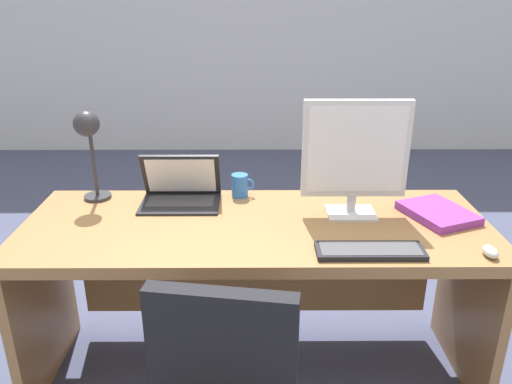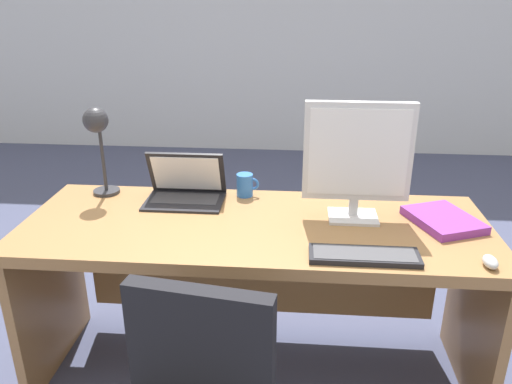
{
  "view_description": "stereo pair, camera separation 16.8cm",
  "coord_description": "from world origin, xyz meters",
  "px_view_note": "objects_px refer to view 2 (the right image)",
  "views": [
    {
      "loc": [
        -0.01,
        -1.85,
        1.62
      ],
      "look_at": [
        0.0,
        0.04,
        0.86
      ],
      "focal_mm": 35.52,
      "sensor_mm": 36.0,
      "label": 1
    },
    {
      "loc": [
        0.16,
        -1.85,
        1.62
      ],
      "look_at": [
        0.0,
        0.04,
        0.86
      ],
      "focal_mm": 35.52,
      "sensor_mm": 36.0,
      "label": 2
    }
  ],
  "objects_px": {
    "laptop": "(186,185)",
    "book": "(443,220)",
    "desk": "(256,258)",
    "monitor": "(358,156)",
    "desk_lamp": "(97,132)",
    "keyboard": "(364,256)",
    "mouse": "(490,262)",
    "coffee_mug": "(245,185)"
  },
  "relations": [
    {
      "from": "laptop",
      "to": "book",
      "type": "bearing_deg",
      "value": -8.94
    },
    {
      "from": "book",
      "to": "laptop",
      "type": "bearing_deg",
      "value": 171.06
    },
    {
      "from": "desk",
      "to": "laptop",
      "type": "height_order",
      "value": "laptop"
    },
    {
      "from": "monitor",
      "to": "desk_lamp",
      "type": "height_order",
      "value": "monitor"
    },
    {
      "from": "book",
      "to": "monitor",
      "type": "bearing_deg",
      "value": 176.42
    },
    {
      "from": "monitor",
      "to": "laptop",
      "type": "bearing_deg",
      "value": 168.48
    },
    {
      "from": "desk_lamp",
      "to": "laptop",
      "type": "bearing_deg",
      "value": -2.08
    },
    {
      "from": "keyboard",
      "to": "mouse",
      "type": "relative_size",
      "value": 4.6
    },
    {
      "from": "monitor",
      "to": "keyboard",
      "type": "relative_size",
      "value": 1.25
    },
    {
      "from": "monitor",
      "to": "coffee_mug",
      "type": "height_order",
      "value": "monitor"
    },
    {
      "from": "monitor",
      "to": "book",
      "type": "distance_m",
      "value": 0.44
    },
    {
      "from": "monitor",
      "to": "laptop",
      "type": "height_order",
      "value": "monitor"
    },
    {
      "from": "keyboard",
      "to": "desk_lamp",
      "type": "height_order",
      "value": "desk_lamp"
    },
    {
      "from": "desk",
      "to": "laptop",
      "type": "xyz_separation_m",
      "value": [
        -0.33,
        0.18,
        0.25
      ]
    },
    {
      "from": "laptop",
      "to": "monitor",
      "type": "bearing_deg",
      "value": -11.52
    },
    {
      "from": "desk",
      "to": "monitor",
      "type": "relative_size",
      "value": 3.9
    },
    {
      "from": "keyboard",
      "to": "desk_lamp",
      "type": "relative_size",
      "value": 0.95
    },
    {
      "from": "book",
      "to": "desk_lamp",
      "type": "bearing_deg",
      "value": 172.83
    },
    {
      "from": "keyboard",
      "to": "desk_lamp",
      "type": "distance_m",
      "value": 1.26
    },
    {
      "from": "monitor",
      "to": "desk_lamp",
      "type": "distance_m",
      "value": 1.12
    },
    {
      "from": "laptop",
      "to": "keyboard",
      "type": "distance_m",
      "value": 0.88
    },
    {
      "from": "desk_lamp",
      "to": "coffee_mug",
      "type": "xyz_separation_m",
      "value": [
        0.64,
        0.04,
        -0.25
      ]
    },
    {
      "from": "monitor",
      "to": "coffee_mug",
      "type": "relative_size",
      "value": 4.67
    },
    {
      "from": "laptop",
      "to": "mouse",
      "type": "height_order",
      "value": "laptop"
    },
    {
      "from": "desk",
      "to": "monitor",
      "type": "xyz_separation_m",
      "value": [
        0.4,
        0.03,
        0.46
      ]
    },
    {
      "from": "desk_lamp",
      "to": "coffee_mug",
      "type": "relative_size",
      "value": 3.93
    },
    {
      "from": "mouse",
      "to": "book",
      "type": "bearing_deg",
      "value": 101.98
    },
    {
      "from": "laptop",
      "to": "book",
      "type": "height_order",
      "value": "laptop"
    },
    {
      "from": "desk",
      "to": "desk_lamp",
      "type": "relative_size",
      "value": 4.64
    },
    {
      "from": "desk",
      "to": "mouse",
      "type": "distance_m",
      "value": 0.91
    },
    {
      "from": "coffee_mug",
      "to": "desk_lamp",
      "type": "bearing_deg",
      "value": -176.04
    },
    {
      "from": "coffee_mug",
      "to": "laptop",
      "type": "bearing_deg",
      "value": -167.35
    },
    {
      "from": "desk",
      "to": "monitor",
      "type": "height_order",
      "value": "monitor"
    },
    {
      "from": "desk",
      "to": "coffee_mug",
      "type": "distance_m",
      "value": 0.35
    },
    {
      "from": "laptop",
      "to": "coffee_mug",
      "type": "height_order",
      "value": "laptop"
    },
    {
      "from": "desk_lamp",
      "to": "book",
      "type": "xyz_separation_m",
      "value": [
        1.47,
        -0.18,
        -0.28
      ]
    },
    {
      "from": "mouse",
      "to": "keyboard",
      "type": "bearing_deg",
      "value": 177.0
    },
    {
      "from": "monitor",
      "to": "laptop",
      "type": "relative_size",
      "value": 1.41
    },
    {
      "from": "desk_lamp",
      "to": "coffee_mug",
      "type": "bearing_deg",
      "value": 3.96
    },
    {
      "from": "monitor",
      "to": "book",
      "type": "height_order",
      "value": "monitor"
    },
    {
      "from": "mouse",
      "to": "monitor",
      "type": "bearing_deg",
      "value": 140.13
    },
    {
      "from": "monitor",
      "to": "desk",
      "type": "bearing_deg",
      "value": -175.06
    }
  ]
}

